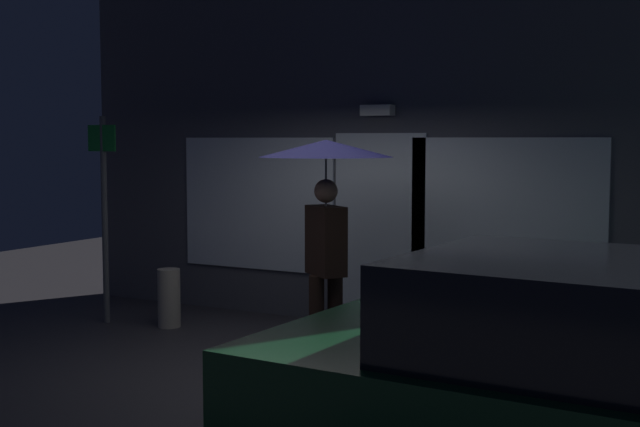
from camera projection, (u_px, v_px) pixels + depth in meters
The scene contains 7 objects.
ground_plane at pixel (281, 372), 7.84m from camera, with size 18.00×18.00×0.00m, color #38353A.
building_facade at pixel (386, 127), 9.71m from camera, with size 8.22×0.48×4.59m.
person_with_umbrella at pixel (326, 183), 8.19m from camera, with size 1.29×1.29×2.13m.
parked_car at pixel (636, 410), 4.30m from camera, with size 4.23×2.18×1.52m.
street_sign_post at pixel (104, 207), 9.86m from camera, with size 0.40×0.07×2.39m.
sidewalk_bollard at pixel (447, 327), 8.50m from camera, with size 0.25×0.25×0.55m, color #B2A899.
sidewalk_bollard_2 at pixel (169, 298), 9.72m from camera, with size 0.26×0.26×0.67m, color #B2A899.
Camera 1 is at (3.95, -6.60, 2.14)m, focal length 48.08 mm.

